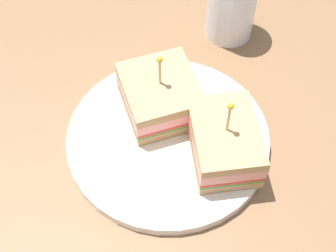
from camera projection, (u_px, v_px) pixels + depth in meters
ground_plane at (168, 146)px, 61.15cm from camera, size 98.40×98.40×2.00cm
plate at (168, 139)px, 59.75cm from camera, size 24.27×24.27×1.39cm
sandwich_half_front at (160, 96)px, 59.56cm from camera, size 12.61×12.64×9.13cm
sandwich_half_back at (225, 142)px, 55.69cm from camera, size 12.32×11.67×9.46cm
drink_glass at (232, 4)px, 66.86cm from camera, size 6.63×6.63×11.19cm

